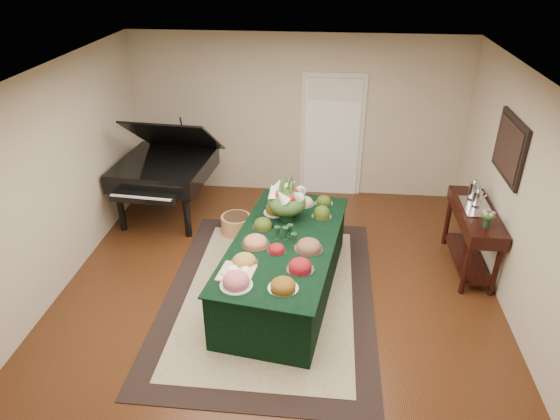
# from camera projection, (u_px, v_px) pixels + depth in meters

# --- Properties ---
(ground) EXTENTS (6.00, 6.00, 0.00)m
(ground) POSITION_uv_depth(u_px,v_px,m) (278.00, 294.00, 6.32)
(ground) COLOR black
(ground) RESTS_ON ground
(area_rug) EXTENTS (2.59, 3.62, 0.01)m
(area_rug) POSITION_uv_depth(u_px,v_px,m) (270.00, 294.00, 6.30)
(area_rug) COLOR black
(area_rug) RESTS_ON ground
(kitchen_doorway) EXTENTS (1.05, 0.07, 2.10)m
(kitchen_doorway) POSITION_uv_depth(u_px,v_px,m) (332.00, 137.00, 8.36)
(kitchen_doorway) COLOR silver
(kitchen_doorway) RESTS_ON ground
(buffet_table) EXTENTS (1.56, 2.71, 0.76)m
(buffet_table) POSITION_uv_depth(u_px,v_px,m) (285.00, 266.00, 6.20)
(buffet_table) COLOR black
(buffet_table) RESTS_ON ground
(food_platters) EXTENTS (1.17, 2.23, 0.15)m
(food_platters) POSITION_uv_depth(u_px,v_px,m) (281.00, 237.00, 5.98)
(food_platters) COLOR silver
(food_platters) RESTS_ON buffet_table
(cutting_board) EXTENTS (0.42, 0.42, 0.10)m
(cutting_board) POSITION_uv_depth(u_px,v_px,m) (237.00, 270.00, 5.42)
(cutting_board) COLOR tan
(cutting_board) RESTS_ON buffet_table
(green_goblets) EXTENTS (0.29, 0.28, 0.18)m
(green_goblets) POSITION_uv_depth(u_px,v_px,m) (287.00, 234.00, 5.96)
(green_goblets) COLOR black
(green_goblets) RESTS_ON buffet_table
(floral_centerpiece) EXTENTS (0.52, 0.52, 0.52)m
(floral_centerpiece) POSITION_uv_depth(u_px,v_px,m) (287.00, 198.00, 6.34)
(floral_centerpiece) COLOR black
(floral_centerpiece) RESTS_ON buffet_table
(grand_piano) EXTENTS (1.56, 1.72, 1.67)m
(grand_piano) POSITION_uv_depth(u_px,v_px,m) (165.00, 168.00, 7.71)
(grand_piano) COLOR black
(grand_piano) RESTS_ON ground
(wicker_basket) EXTENTS (0.45, 0.45, 0.28)m
(wicker_basket) POSITION_uv_depth(u_px,v_px,m) (236.00, 225.00, 7.56)
(wicker_basket) COLOR #AB7345
(wicker_basket) RESTS_ON ground
(mahogany_sideboard) EXTENTS (0.45, 1.40, 0.89)m
(mahogany_sideboard) POSITION_uv_depth(u_px,v_px,m) (474.00, 223.00, 6.51)
(mahogany_sideboard) COLOR black
(mahogany_sideboard) RESTS_ON ground
(tea_service) EXTENTS (0.34, 0.58, 0.30)m
(tea_service) POSITION_uv_depth(u_px,v_px,m) (476.00, 196.00, 6.50)
(tea_service) COLOR silver
(tea_service) RESTS_ON mahogany_sideboard
(pink_bouquet) EXTENTS (0.18, 0.18, 0.23)m
(pink_bouquet) POSITION_uv_depth(u_px,v_px,m) (488.00, 216.00, 5.96)
(pink_bouquet) COLOR black
(pink_bouquet) RESTS_ON mahogany_sideboard
(wall_painting) EXTENTS (0.05, 0.95, 0.75)m
(wall_painting) POSITION_uv_depth(u_px,v_px,m) (510.00, 148.00, 5.98)
(wall_painting) COLOR black
(wall_painting) RESTS_ON ground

